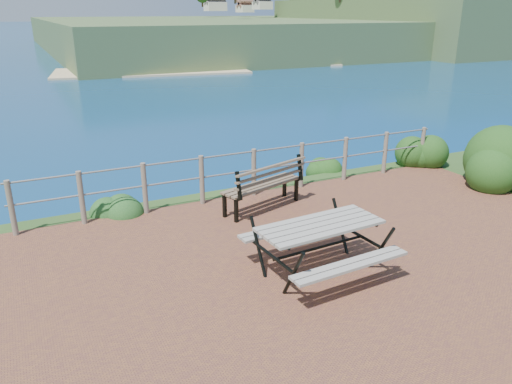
% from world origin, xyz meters
% --- Properties ---
extents(ground, '(10.00, 7.00, 0.12)m').
position_xyz_m(ground, '(0.00, 0.00, 0.00)').
color(ground, brown).
rests_on(ground, ground).
extents(ocean, '(1200.00, 1200.00, 0.00)m').
position_xyz_m(ocean, '(0.00, 200.00, 0.00)').
color(ocean, '#135774').
rests_on(ocean, ground).
extents(safety_railing, '(9.40, 0.10, 1.00)m').
position_xyz_m(safety_railing, '(0.00, 3.35, 0.57)').
color(safety_railing, '#6B5B4C').
rests_on(safety_railing, ground).
extents(distant_bay, '(290.00, 232.36, 24.00)m').
position_xyz_m(distant_bay, '(173.07, 202.61, -1.52)').
color(distant_bay, '#436331').
rests_on(distant_bay, ground).
extents(picnic_table, '(1.88, 1.59, 0.78)m').
position_xyz_m(picnic_table, '(-0.56, -0.05, 0.50)').
color(picnic_table, gray).
rests_on(picnic_table, ground).
extents(park_bench, '(1.82, 0.95, 1.00)m').
position_xyz_m(park_bench, '(-0.19, 2.59, 0.65)').
color(park_bench, brown).
rests_on(park_bench, ground).
extents(shrub_right_front, '(1.58, 1.58, 2.24)m').
position_xyz_m(shrub_right_front, '(5.21, 1.82, 0.00)').
color(shrub_right_front, '#194515').
rests_on(shrub_right_front, ground).
extents(shrub_right_edge, '(0.95, 0.95, 1.36)m').
position_xyz_m(shrub_right_edge, '(4.68, 3.37, 0.00)').
color(shrub_right_edge, '#194515').
rests_on(shrub_right_edge, ground).
extents(shrub_lip_west, '(0.88, 0.88, 0.66)m').
position_xyz_m(shrub_lip_west, '(-2.79, 3.72, 0.00)').
color(shrub_lip_west, '#1B481D').
rests_on(shrub_lip_west, ground).
extents(shrub_lip_east, '(0.67, 0.67, 0.37)m').
position_xyz_m(shrub_lip_east, '(2.39, 4.28, 0.00)').
color(shrub_lip_east, '#194515').
rests_on(shrub_lip_east, ground).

